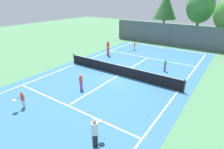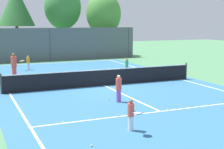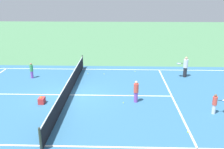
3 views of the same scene
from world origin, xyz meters
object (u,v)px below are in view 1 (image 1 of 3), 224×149
object	(u,v)px
player_0	(165,65)
player_4	(134,46)
player_1	(108,48)
tennis_ball_4	(73,107)
tennis_ball_3	(153,96)
ball_crate	(116,66)
tennis_ball_6	(86,85)
player_5	(22,100)
tennis_ball_5	(93,90)
tennis_ball_10	(142,57)
tennis_ball_0	(32,88)
tennis_ball_7	(159,89)
player_3	(95,132)
tennis_ball_1	(148,116)
player_2	(81,82)

from	to	relation	value
player_0	player_4	bearing A→B (deg)	139.99
player_1	tennis_ball_4	bearing A→B (deg)	-65.40
player_4	tennis_ball_3	size ratio (longest dim) A/B	17.21
ball_crate	tennis_ball_6	distance (m)	4.74
tennis_ball_3	player_5	bearing A→B (deg)	-136.11
player_0	player_4	size ratio (longest dim) A/B	1.03
tennis_ball_5	tennis_ball_10	distance (m)	9.85
tennis_ball_0	tennis_ball_6	size ratio (longest dim) A/B	1.00
player_0	player_5	distance (m)	12.81
player_0	tennis_ball_7	bearing A→B (deg)	-75.46
player_3	tennis_ball_1	distance (m)	3.94
player_1	tennis_ball_5	bearing A→B (deg)	-61.18
tennis_ball_3	tennis_ball_4	size ratio (longest dim) A/B	1.00
player_1	tennis_ball_7	size ratio (longest dim) A/B	26.42
tennis_ball_3	player_2	bearing A→B (deg)	-156.97
ball_crate	tennis_ball_0	bearing A→B (deg)	-111.03
player_5	tennis_ball_3	xyz separation A→B (m)	(6.50, 6.26, -0.56)
tennis_ball_0	player_4	bearing A→B (deg)	85.49
player_0	player_3	size ratio (longest dim) A/B	0.74
tennis_ball_1	tennis_ball_5	size ratio (longest dim) A/B	1.00
player_5	tennis_ball_4	bearing A→B (deg)	34.11
tennis_ball_5	player_1	bearing A→B (deg)	118.82
player_1	tennis_ball_7	bearing A→B (deg)	-30.87
tennis_ball_6	player_3	bearing A→B (deg)	-43.73
tennis_ball_0	tennis_ball_3	world-z (taller)	same
tennis_ball_3	player_3	bearing A→B (deg)	-93.87
player_2	player_5	distance (m)	4.30
player_2	ball_crate	xyz separation A→B (m)	(-0.37, 5.46, -0.49)
tennis_ball_3	tennis_ball_5	bearing A→B (deg)	-156.70
player_0	player_2	xyz separation A→B (m)	(-4.07, -7.52, 0.07)
player_0	tennis_ball_4	world-z (taller)	player_0
ball_crate	tennis_ball_5	size ratio (longest dim) A/B	6.95
tennis_ball_0	tennis_ball_4	xyz separation A→B (m)	(4.65, -0.04, 0.00)
tennis_ball_6	tennis_ball_7	bearing A→B (deg)	27.09
player_4	tennis_ball_7	xyz separation A→B (m)	(7.27, -9.29, -0.56)
player_1	tennis_ball_5	size ratio (longest dim) A/B	26.42
ball_crate	tennis_ball_0	xyz separation A→B (m)	(-2.95, -7.67, -0.15)
player_2	tennis_ball_6	size ratio (longest dim) A/B	19.89
tennis_ball_7	tennis_ball_6	bearing A→B (deg)	-152.91
player_5	tennis_ball_6	world-z (taller)	player_5
tennis_ball_0	tennis_ball_10	world-z (taller)	same
player_0	ball_crate	distance (m)	4.92
player_3	ball_crate	distance (m)	10.74
tennis_ball_7	tennis_ball_1	bearing A→B (deg)	-78.72
player_3	tennis_ball_3	size ratio (longest dim) A/B	23.89
tennis_ball_4	tennis_ball_5	xyz separation A→B (m)	(-0.42, 2.61, 0.00)
ball_crate	tennis_ball_5	xyz separation A→B (m)	(1.28, -5.10, -0.15)
player_0	tennis_ball_4	distance (m)	10.16
tennis_ball_5	tennis_ball_6	distance (m)	1.16
ball_crate	player_4	bearing A→B (deg)	103.66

